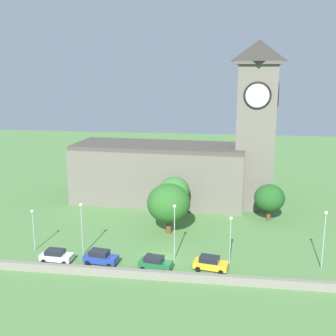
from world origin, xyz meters
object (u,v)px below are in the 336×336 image
Objects in this scene: streetlamp_west_mid at (82,221)px; tree_riverside_west at (174,191)px; car_white at (56,256)px; streetlamp_central at (175,224)px; streetlamp_east_mid at (230,232)px; streetlamp_west_end at (33,223)px; car_yellow at (211,263)px; tree_by_tower at (169,203)px; tree_riverside_east at (269,198)px; car_blue at (100,257)px; car_green at (155,263)px; church at (181,162)px; streetlamp_east_end at (324,231)px.

tree_riverside_west is (10.45, 17.62, -0.40)m from streetlamp_west_mid.
car_white is 0.58× the size of streetlamp_west_mid.
streetlamp_central reaches higher than streetlamp_east_mid.
streetlamp_west_mid is 20.49m from tree_riverside_west.
streetlamp_west_end is 0.87× the size of tree_riverside_west.
car_yellow is 0.76× the size of streetlamp_west_end.
streetlamp_east_mid reaches higher than car_yellow.
tree_by_tower reaches higher than streetlamp_central.
tree_riverside_east is (29.39, 19.95, 3.13)m from car_white.
car_blue is 1.05× the size of car_green.
church is 6.14× the size of tree_riverside_east.
car_blue is 0.77× the size of streetlamp_west_end.
tree_riverside_west reaches higher than streetlamp_east_mid.
tree_by_tower is at bearing -88.97° from tree_riverside_west.
tree_by_tower is at bearing -153.74° from tree_riverside_east.
tree_riverside_west is at bearing 59.34° from streetlamp_west_mid.
car_yellow is (6.89, -28.09, -6.95)m from church.
streetlamp_east_mid is 0.84× the size of streetlamp_east_end.
tree_by_tower is (-21.08, 9.36, -0.26)m from streetlamp_east_end.
tree_by_tower reaches higher than car_yellow.
streetlamp_east_mid reaches higher than car_white.
streetlamp_west_end is (-17.84, 3.50, 3.19)m from car_green.
tree_by_tower reaches higher than tree_riverside_west.
streetlamp_east_mid is at bearing -0.94° from streetlamp_west_end.
streetlamp_east_end reaches higher than car_white.
church reaches higher than car_blue.
streetlamp_west_mid is 20.00m from streetlamp_east_mid.
streetlamp_east_mid is 11.70m from streetlamp_east_end.
car_white is 0.69× the size of tree_riverside_east.
streetlamp_west_end is 19.91m from streetlamp_central.
streetlamp_west_mid is at bearing -112.40° from church.
church is 8.40× the size of car_yellow.
streetlamp_central is at bearing 177.62° from streetlamp_east_mid.
streetlamp_east_end reaches higher than car_blue.
car_white is 0.94× the size of car_blue.
streetlamp_east_mid reaches higher than car_blue.
tree_riverside_west is (-0.25, -8.33, -3.34)m from church.
car_green is 0.73× the size of streetlamp_west_end.
church is at bearing 54.86° from streetlamp_west_end.
streetlamp_west_mid reaches higher than car_yellow.
car_blue is at bearing -37.01° from streetlamp_west_mid.
streetlamp_east_mid is 1.04× the size of tree_riverside_east.
tree_by_tower is (-0.00, 12.64, 3.93)m from car_green.
streetlamp_west_mid is 1.14× the size of streetlamp_east_mid.
car_blue is 10.64m from streetlamp_central.
tree_riverside_west reaches higher than car_yellow.
streetlamp_east_end reaches higher than tree_riverside_west.
tree_riverside_west is 1.11× the size of tree_riverside_east.
streetlamp_east_mid is (9.30, -25.93, -3.47)m from church.
streetlamp_west_end is 0.92× the size of streetlamp_east_mid.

